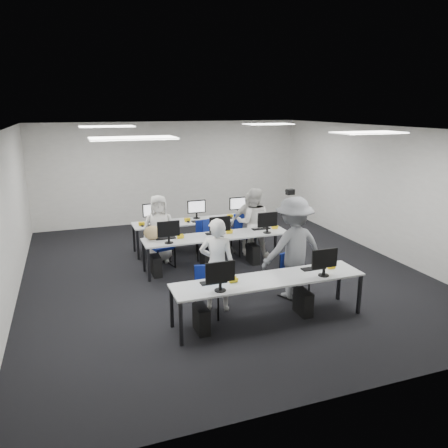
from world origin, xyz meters
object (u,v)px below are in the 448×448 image
object	(u,v)px
chair_7	(242,238)
student_2	(159,229)
photographer	(293,248)
chair_5	(163,248)
chair_0	(207,301)
chair_6	(209,243)
student_0	(217,265)
chair_1	(294,283)
desk_front	(269,282)
desk_mid	(217,238)
chair_2	(162,254)
student_3	(248,223)
chair_4	(245,242)
student_1	(253,223)
chair_3	(205,247)

from	to	relation	value
chair_7	student_2	distance (m)	2.09
photographer	chair_5	bearing A→B (deg)	-60.55
chair_0	chair_6	bearing A→B (deg)	87.49
student_0	photographer	distance (m)	1.49
photographer	chair_0	bearing A→B (deg)	3.19
chair_1	desk_front	bearing A→B (deg)	-162.82
chair_1	chair_6	size ratio (longest dim) A/B	0.88
student_2	chair_5	bearing A→B (deg)	54.78
chair_1	chair_7	world-z (taller)	chair_7
desk_mid	chair_1	xyz separation A→B (m)	(0.83, -1.92, -0.42)
chair_5	chair_6	bearing A→B (deg)	12.06
chair_6	chair_2	bearing A→B (deg)	-167.24
desk_front	student_3	distance (m)	3.48
chair_0	chair_4	size ratio (longest dim) A/B	0.94
chair_1	photographer	bearing A→B (deg)	82.55
student_1	chair_5	bearing A→B (deg)	9.18
chair_5	photographer	bearing A→B (deg)	-39.88
chair_5	desk_mid	bearing A→B (deg)	-25.29
student_1	student_3	distance (m)	0.28
chair_2	student_3	xyz separation A→B (m)	(2.16, 0.26, 0.46)
chair_2	student_3	size ratio (longest dim) A/B	0.60
desk_mid	photographer	distance (m)	2.06
student_0	student_3	xyz separation A→B (m)	(1.70, 2.65, -0.08)
chair_2	student_1	size ratio (longest dim) A/B	0.55
chair_2	chair_4	xyz separation A→B (m)	(2.06, 0.21, -0.00)
chair_1	photographer	world-z (taller)	photographer
student_2	desk_front	bearing A→B (deg)	-65.58
chair_4	student_2	bearing A→B (deg)	-178.14
chair_0	chair_5	world-z (taller)	chair_5
student_2	chair_0	bearing A→B (deg)	-79.54
student_2	chair_1	bearing A→B (deg)	-48.20
chair_5	student_2	xyz separation A→B (m)	(-0.09, -0.10, 0.49)
desk_front	chair_0	world-z (taller)	chair_0
chair_5	student_1	bearing A→B (deg)	4.15
chair_6	chair_3	bearing A→B (deg)	-135.17
student_0	student_1	bearing A→B (deg)	-101.65
chair_3	student_0	world-z (taller)	student_0
photographer	chair_6	bearing A→B (deg)	-78.20
desk_mid	student_1	world-z (taller)	student_1
student_3	chair_3	bearing A→B (deg)	-176.67
chair_1	chair_3	world-z (taller)	chair_3
chair_0	chair_7	distance (m)	3.52
chair_4	desk_mid	bearing A→B (deg)	-138.23
chair_2	chair_6	size ratio (longest dim) A/B	0.94
chair_2	chair_0	bearing A→B (deg)	-98.37
chair_4	photographer	xyz separation A→B (m)	(-0.11, -2.54, 0.66)
chair_2	chair_3	bearing A→B (deg)	-1.67
chair_3	student_1	xyz separation A→B (m)	(1.11, -0.22, 0.54)
chair_2	student_1	world-z (taller)	student_1
chair_4	chair_3	bearing A→B (deg)	-174.49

